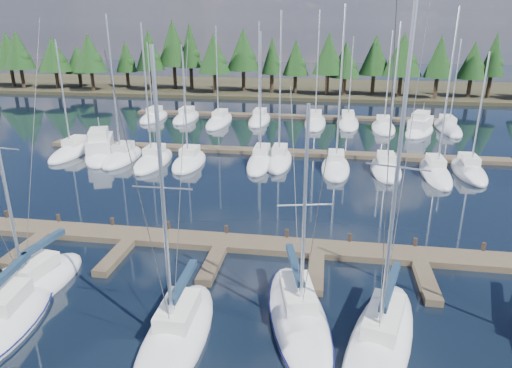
% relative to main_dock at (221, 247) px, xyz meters
% --- Properties ---
extents(ground, '(260.00, 260.00, 0.00)m').
position_rel_main_dock_xyz_m(ground, '(0.00, 12.64, -0.20)').
color(ground, black).
rests_on(ground, ground).
extents(far_shore, '(220.00, 30.00, 0.60)m').
position_rel_main_dock_xyz_m(far_shore, '(0.00, 72.64, 0.10)').
color(far_shore, '#332E1C').
rests_on(far_shore, ground).
extents(main_dock, '(44.00, 6.13, 0.90)m').
position_rel_main_dock_xyz_m(main_dock, '(0.00, 0.00, 0.00)').
color(main_dock, brown).
rests_on(main_dock, ground).
extents(back_docks, '(50.00, 21.80, 0.40)m').
position_rel_main_dock_xyz_m(back_docks, '(0.00, 32.23, -0.00)').
color(back_docks, brown).
rests_on(back_docks, ground).
extents(front_sailboat_1, '(4.04, 8.08, 15.01)m').
position_rel_main_dock_xyz_m(front_sailboat_1, '(-8.40, -9.03, 0.09)').
color(front_sailboat_1, silver).
rests_on(front_sailboat_1, ground).
extents(front_sailboat_2, '(3.67, 7.92, 14.57)m').
position_rel_main_dock_xyz_m(front_sailboat_2, '(-8.85, -6.20, 0.10)').
color(front_sailboat_2, silver).
rests_on(front_sailboat_2, ground).
extents(front_sailboat_3, '(2.76, 8.40, 13.61)m').
position_rel_main_dock_xyz_m(front_sailboat_3, '(0.01, -8.81, 0.09)').
color(front_sailboat_3, silver).
rests_on(front_sailboat_3, ground).
extents(front_sailboat_4, '(4.81, 9.90, 11.34)m').
position_rel_main_dock_xyz_m(front_sailboat_4, '(5.32, -6.58, 0.06)').
color(front_sailboat_4, silver).
rests_on(front_sailboat_4, ground).
extents(front_sailboat_5, '(5.17, 10.35, 15.47)m').
position_rel_main_dock_xyz_m(front_sailboat_5, '(8.97, -7.92, 0.09)').
color(front_sailboat_5, silver).
rests_on(front_sailboat_5, ground).
extents(back_sailboat_rows, '(45.71, 31.46, 15.84)m').
position_rel_main_dock_xyz_m(back_sailboat_rows, '(0.49, 28.37, 0.06)').
color(back_sailboat_rows, silver).
rests_on(back_sailboat_rows, ground).
extents(motor_yacht_left, '(6.64, 10.21, 4.86)m').
position_rel_main_dock_xyz_m(motor_yacht_left, '(-17.50, 18.83, 0.33)').
color(motor_yacht_left, silver).
rests_on(motor_yacht_left, ground).
extents(motor_yacht_right, '(6.10, 9.50, 4.51)m').
position_rel_main_dock_xyz_m(motor_yacht_right, '(18.15, 35.57, 0.29)').
color(motor_yacht_right, silver).
rests_on(motor_yacht_right, ground).
extents(tree_line, '(187.21, 12.06, 13.43)m').
position_rel_main_dock_xyz_m(tree_line, '(-2.32, 62.86, 7.33)').
color(tree_line, black).
rests_on(tree_line, far_shore).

